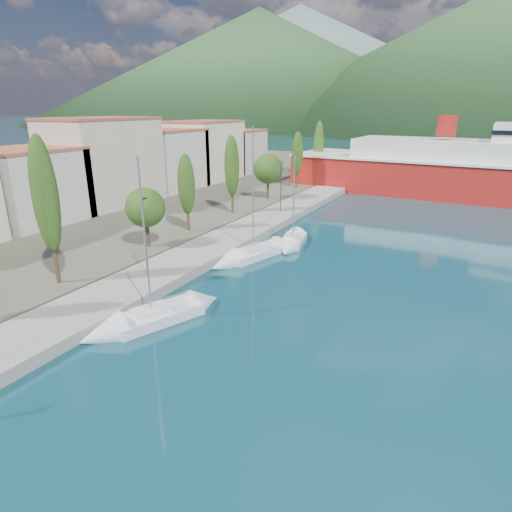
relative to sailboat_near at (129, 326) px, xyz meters
The scene contains 10 objects.
ground 113.45m from the sailboat_near, 87.43° to the left, with size 1400.00×1400.00×0.00m, color #11414E.
quay 19.73m from the sailboat_near, 101.43° to the left, with size 5.00×88.00×0.80m, color gray.
land_strip 51.16m from the sailboat_near, 145.01° to the left, with size 70.00×148.00×0.70m, color #565644.
town_buildings 40.82m from the sailboat_near, 131.66° to the left, with size 9.20×69.20×11.30m.
tree_row 28.10m from the sailboat_near, 109.05° to the left, with size 4.16×64.82×10.88m.
lamp_posts 9.85m from the sailboat_near, 115.46° to the left, with size 0.15×44.16×6.06m.
sailboat_near is the anchor object (origin of this frame).
sailboat_mid 14.14m from the sailboat_near, 90.54° to the left, with size 4.58×9.08×12.64m.
sailboat_far 19.94m from the sailboat_near, 83.46° to the left, with size 3.47×6.93×9.75m.
ferry 60.36m from the sailboat_near, 69.51° to the left, with size 64.61×15.79×12.75m.
Camera 1 is at (13.03, -10.60, 13.21)m, focal length 30.00 mm.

